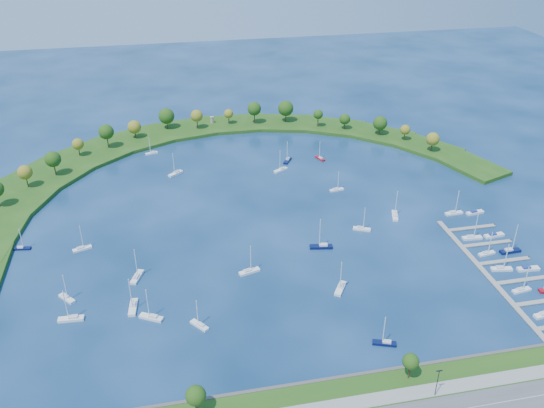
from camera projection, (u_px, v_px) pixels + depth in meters
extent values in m
plane|color=#072643|center=(264.00, 218.00, 263.00)|extent=(700.00, 700.00, 0.00)
cube|color=#474442|center=(326.00, 381.00, 174.95)|extent=(420.00, 1.20, 1.80)
cube|color=gray|center=(336.00, 406.00, 165.61)|extent=(420.00, 5.00, 0.12)
cylinder|color=#382314|center=(197.00, 406.00, 162.48)|extent=(0.56, 0.56, 5.25)
sphere|color=#1C4711|center=(196.00, 396.00, 160.61)|extent=(6.00, 6.00, 6.00)
cylinder|color=#382314|center=(409.00, 371.00, 173.77)|extent=(0.56, 0.56, 5.60)
sphere|color=#1C4711|center=(411.00, 362.00, 171.90)|extent=(5.20, 5.20, 5.20)
cylinder|color=black|center=(437.00, 383.00, 166.74)|extent=(0.24, 0.24, 10.00)
cube|color=#214B14|center=(8.00, 202.00, 273.81)|extent=(50.23, 54.30, 2.00)
cube|color=#214B14|center=(47.00, 175.00, 299.48)|extent=(54.07, 56.09, 2.00)
cube|color=#214B14|center=(91.00, 155.00, 322.52)|extent=(55.20, 54.07, 2.00)
cube|color=#214B14|center=(137.00, 140.00, 341.59)|extent=(53.65, 48.47, 2.00)
cube|color=#214B14|center=(184.00, 130.00, 355.58)|extent=(49.62, 39.75, 2.00)
cube|color=#214B14|center=(232.00, 124.00, 363.70)|extent=(44.32, 29.96, 2.00)
cube|color=#214B14|center=(280.00, 123.00, 365.46)|extent=(49.49, 38.05, 2.00)
cube|color=#214B14|center=(328.00, 126.00, 360.77)|extent=(51.13, 44.12, 2.00)
cube|color=#214B14|center=(375.00, 134.00, 349.89)|extent=(49.19, 47.96, 2.00)
cube|color=#214B14|center=(421.00, 146.00, 333.46)|extent=(43.90, 49.49, 2.00)
cube|color=#214B14|center=(466.00, 163.00, 312.43)|extent=(35.67, 48.74, 2.00)
cylinder|color=#382314|center=(27.00, 181.00, 283.84)|extent=(0.56, 0.56, 6.84)
sphere|color=olive|center=(25.00, 172.00, 281.46)|extent=(7.28, 7.28, 7.28)
cylinder|color=#382314|center=(55.00, 169.00, 295.44)|extent=(0.56, 0.56, 7.56)
sphere|color=#1C4711|center=(53.00, 159.00, 292.78)|extent=(8.29, 8.29, 8.29)
cylinder|color=#382314|center=(79.00, 151.00, 317.10)|extent=(0.56, 0.56, 5.93)
sphere|color=olive|center=(78.00, 144.00, 315.03)|extent=(6.40, 6.40, 6.40)
cylinder|color=#382314|center=(108.00, 141.00, 326.45)|extent=(0.56, 0.56, 8.18)
sphere|color=#1C4711|center=(106.00, 132.00, 323.61)|extent=(8.64, 8.64, 8.64)
cylinder|color=#382314|center=(135.00, 134.00, 340.20)|extent=(0.56, 0.56, 5.34)
sphere|color=olive|center=(134.00, 127.00, 338.12)|extent=(8.01, 8.01, 8.01)
cylinder|color=#382314|center=(167.00, 124.00, 353.36)|extent=(0.56, 0.56, 6.13)
sphere|color=#1C4711|center=(166.00, 116.00, 350.91)|extent=(9.79, 9.79, 9.79)
cylinder|color=#382314|center=(197.00, 123.00, 352.83)|extent=(0.56, 0.56, 6.98)
sphere|color=olive|center=(197.00, 116.00, 350.39)|extent=(7.51, 7.51, 7.51)
cylinder|color=#382314|center=(229.00, 120.00, 360.16)|extent=(0.56, 0.56, 5.70)
sphere|color=olive|center=(229.00, 114.00, 358.20)|extent=(5.80, 5.80, 5.80)
cylinder|color=#382314|center=(254.00, 117.00, 360.20)|extent=(0.56, 0.56, 8.16)
sphere|color=#1C4711|center=(254.00, 109.00, 357.37)|extent=(8.55, 8.55, 8.55)
cylinder|color=#382314|center=(286.00, 116.00, 363.23)|extent=(0.56, 0.56, 7.03)
sphere|color=#1C4711|center=(286.00, 108.00, 360.55)|extent=(9.85, 9.85, 9.85)
cylinder|color=#382314|center=(318.00, 122.00, 355.34)|extent=(0.56, 0.56, 7.14)
sphere|color=#1C4711|center=(318.00, 114.00, 353.01)|extent=(5.93, 5.93, 5.93)
cylinder|color=#382314|center=(344.00, 125.00, 352.56)|extent=(0.56, 0.56, 5.25)
sphere|color=#1C4711|center=(345.00, 119.00, 350.62)|extent=(6.74, 6.74, 6.74)
cylinder|color=#382314|center=(379.00, 130.00, 344.59)|extent=(0.56, 0.56, 5.69)
sphere|color=#1C4711|center=(380.00, 123.00, 342.36)|extent=(8.57, 8.57, 8.57)
cylinder|color=#382314|center=(404.00, 136.00, 336.88)|extent=(0.56, 0.56, 5.51)
sphere|color=olive|center=(405.00, 130.00, 334.95)|extent=(6.00, 6.00, 6.00)
cylinder|color=#382314|center=(432.00, 146.00, 322.65)|extent=(0.56, 0.56, 6.03)
sphere|color=olive|center=(433.00, 139.00, 320.43)|extent=(7.62, 7.62, 7.62)
cylinder|color=gray|center=(212.00, 120.00, 362.05)|extent=(2.20, 2.20, 3.88)
cylinder|color=gray|center=(212.00, 117.00, 361.03)|extent=(2.60, 2.60, 0.30)
cube|color=gray|center=(486.00, 274.00, 224.35)|extent=(2.20, 82.00, 0.40)
cube|color=gray|center=(544.00, 301.00, 209.54)|extent=(22.00, 2.00, 0.40)
cube|color=gray|center=(523.00, 280.00, 220.82)|extent=(22.00, 2.00, 0.40)
cube|color=gray|center=(505.00, 261.00, 232.11)|extent=(22.00, 2.00, 0.40)
cylinder|color=#382314|center=(529.00, 257.00, 233.89)|extent=(0.36, 0.36, 1.60)
cube|color=gray|center=(488.00, 243.00, 243.39)|extent=(22.00, 2.00, 0.40)
cylinder|color=#382314|center=(511.00, 240.00, 245.17)|extent=(0.36, 0.36, 1.60)
cube|color=gray|center=(472.00, 228.00, 254.67)|extent=(22.00, 2.00, 0.40)
cylinder|color=#382314|center=(494.00, 225.00, 256.45)|extent=(0.36, 0.36, 1.60)
cube|color=white|center=(176.00, 174.00, 302.27)|extent=(8.34, 7.23, 1.04)
cube|color=silver|center=(177.00, 172.00, 302.41)|extent=(3.44, 3.20, 0.73)
cylinder|color=silver|center=(174.00, 163.00, 298.69)|extent=(0.32, 0.32, 11.70)
cube|color=#09113D|center=(287.00, 161.00, 316.60)|extent=(6.25, 8.35, 1.00)
cube|color=silver|center=(288.00, 159.00, 316.88)|extent=(2.89, 3.34, 0.70)
cylinder|color=silver|center=(287.00, 151.00, 313.06)|extent=(0.32, 0.32, 11.24)
cube|color=#09113D|center=(22.00, 248.00, 239.93)|extent=(7.07, 2.85, 0.82)
cube|color=silver|center=(20.00, 247.00, 239.55)|extent=(2.57, 1.66, 0.58)
cylinder|color=silver|center=(21.00, 238.00, 237.49)|extent=(0.32, 0.32, 9.28)
cube|color=white|center=(281.00, 170.00, 306.15)|extent=(8.34, 6.11, 0.99)
cube|color=silver|center=(282.00, 168.00, 306.21)|extent=(3.32, 2.84, 0.70)
cylinder|color=silver|center=(280.00, 160.00, 302.79)|extent=(0.32, 0.32, 11.18)
cube|color=white|center=(395.00, 216.00, 263.56)|extent=(5.17, 9.21, 1.07)
cube|color=silver|center=(395.00, 215.00, 262.34)|extent=(2.63, 3.50, 0.75)
cylinder|color=silver|center=(396.00, 203.00, 260.98)|extent=(0.32, 0.32, 11.99)
cube|color=white|center=(362.00, 229.00, 253.45)|extent=(8.02, 5.20, 0.94)
cube|color=silver|center=(360.00, 227.00, 253.21)|extent=(3.12, 2.52, 0.66)
cylinder|color=silver|center=(364.00, 218.00, 250.53)|extent=(0.32, 0.32, 10.55)
cube|color=maroon|center=(320.00, 158.00, 319.30)|extent=(4.55, 7.34, 0.85)
cube|color=silver|center=(321.00, 158.00, 318.43)|extent=(2.24, 2.84, 0.60)
cylinder|color=silver|center=(320.00, 150.00, 317.15)|extent=(0.32, 0.32, 9.61)
cube|color=white|center=(249.00, 272.00, 225.33)|extent=(8.86, 4.65, 1.02)
cube|color=silver|center=(247.00, 270.00, 224.56)|extent=(3.33, 2.43, 0.72)
cylinder|color=silver|center=(251.00, 258.00, 222.54)|extent=(0.32, 0.32, 11.52)
cube|color=white|center=(137.00, 277.00, 222.15)|extent=(5.60, 9.24, 1.07)
cube|color=silver|center=(136.00, 277.00, 220.94)|extent=(2.78, 3.55, 0.75)
cylinder|color=silver|center=(136.00, 262.00, 219.55)|extent=(0.32, 0.32, 12.07)
cube|color=white|center=(82.00, 249.00, 239.57)|extent=(8.17, 4.75, 0.95)
cube|color=silver|center=(80.00, 248.00, 238.81)|extent=(3.12, 2.39, 0.66)
cylinder|color=silver|center=(82.00, 237.00, 237.02)|extent=(0.32, 0.32, 10.65)
cube|color=#09113D|center=(321.00, 247.00, 240.77)|extent=(9.98, 4.31, 1.16)
cube|color=silver|center=(323.00, 245.00, 240.31)|extent=(3.65, 2.44, 0.81)
cylinder|color=silver|center=(320.00, 233.00, 237.28)|extent=(0.32, 0.32, 13.04)
cube|color=white|center=(337.00, 190.00, 286.29)|extent=(7.41, 3.14, 0.86)
cube|color=silver|center=(336.00, 189.00, 285.70)|extent=(2.71, 1.79, 0.60)
cylinder|color=silver|center=(338.00, 180.00, 283.88)|extent=(0.32, 0.32, 9.70)
cube|color=white|center=(152.00, 153.00, 325.66)|extent=(7.17, 3.72, 0.83)
cube|color=silver|center=(153.00, 152.00, 325.59)|extent=(2.69, 1.96, 0.58)
cylinder|color=silver|center=(150.00, 145.00, 322.96)|extent=(0.32, 0.32, 9.32)
cube|color=white|center=(151.00, 318.00, 201.29)|extent=(8.80, 6.40, 1.05)
cube|color=silver|center=(153.00, 316.00, 200.62)|extent=(3.50, 2.99, 0.73)
cylinder|color=silver|center=(148.00, 303.00, 198.34)|extent=(0.32, 0.32, 11.78)
cube|color=white|center=(67.00, 298.00, 210.68)|extent=(6.74, 7.36, 0.94)
cube|color=silver|center=(65.00, 296.00, 210.71)|extent=(2.94, 3.07, 0.66)
cylinder|color=silver|center=(65.00, 287.00, 207.54)|extent=(0.32, 0.32, 10.55)
cube|color=white|center=(133.00, 307.00, 206.10)|extent=(3.57, 9.58, 1.12)
cube|color=silver|center=(133.00, 304.00, 206.45)|extent=(2.16, 3.45, 0.79)
cylinder|color=silver|center=(131.00, 294.00, 202.09)|extent=(0.32, 0.32, 12.63)
cube|color=white|center=(340.00, 289.00, 215.78)|extent=(6.96, 8.91, 1.08)
cube|color=silver|center=(341.00, 285.00, 216.06)|extent=(3.18, 3.59, 0.75)
cylinder|color=silver|center=(341.00, 276.00, 211.97)|extent=(0.32, 0.32, 12.12)
cube|color=#09113D|center=(384.00, 343.00, 190.04)|extent=(8.20, 4.78, 0.95)
cube|color=silver|center=(387.00, 342.00, 189.55)|extent=(3.13, 2.40, 0.67)
cylinder|color=silver|center=(384.00, 330.00, 187.28)|extent=(0.32, 0.32, 10.69)
cube|color=white|center=(71.00, 319.00, 200.60)|extent=(9.07, 3.04, 1.07)
cube|color=silver|center=(73.00, 317.00, 200.26)|extent=(3.23, 1.94, 0.75)
cylinder|color=silver|center=(66.00, 305.00, 197.30)|extent=(0.32, 0.32, 12.06)
cube|color=white|center=(199.00, 325.00, 197.79)|extent=(6.41, 7.31, 0.92)
cube|color=silver|center=(201.00, 325.00, 196.99)|extent=(2.83, 3.02, 0.64)
cylinder|color=silver|center=(197.00, 312.00, 195.40)|extent=(0.32, 0.32, 10.30)
cube|color=silver|center=(543.00, 313.00, 201.95)|extent=(3.18, 2.05, 0.72)
cube|color=white|center=(522.00, 290.00, 214.97)|extent=(7.82, 3.09, 0.91)
cube|color=silver|center=(520.00, 289.00, 214.38)|extent=(2.83, 1.82, 0.64)
cylinder|color=silver|center=(526.00, 278.00, 212.41)|extent=(0.32, 0.32, 10.27)
cube|color=white|center=(502.00, 269.00, 226.85)|extent=(8.69, 3.71, 1.01)
cube|color=silver|center=(500.00, 267.00, 226.41)|extent=(3.18, 2.11, 0.71)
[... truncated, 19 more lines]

